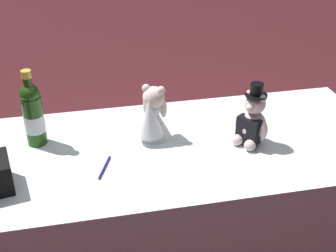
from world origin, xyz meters
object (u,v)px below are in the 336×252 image
(champagne_bottle, at_px, (33,114))
(signing_pen, at_px, (104,168))
(teddy_bear_groom, at_px, (252,122))
(teddy_bear_bride, at_px, (153,116))

(champagne_bottle, xyz_separation_m, signing_pen, (-0.26, 0.25, -0.14))
(champagne_bottle, distance_m, signing_pen, 0.39)
(teddy_bear_groom, distance_m, champagne_bottle, 0.91)
(teddy_bear_groom, bearing_deg, signing_pen, 6.07)
(teddy_bear_groom, bearing_deg, teddy_bear_bride, -17.88)
(teddy_bear_bride, height_order, signing_pen, teddy_bear_bride)
(teddy_bear_groom, xyz_separation_m, teddy_bear_bride, (0.40, -0.13, 0.00))
(teddy_bear_bride, bearing_deg, teddy_bear_groom, 162.12)
(signing_pen, bearing_deg, teddy_bear_bride, -139.68)
(teddy_bear_bride, relative_size, signing_pen, 1.62)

